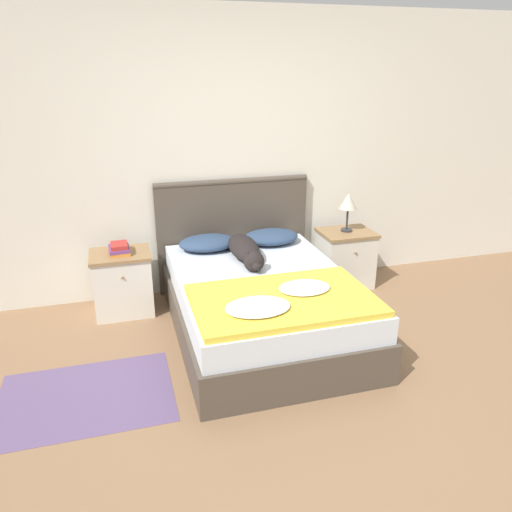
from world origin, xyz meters
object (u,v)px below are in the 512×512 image
nightstand_right (345,258)px  table_lamp (348,203)px  pillow_right (271,237)px  book_stack (119,249)px  nightstand_left (123,283)px  dog (245,250)px  pillow_left (208,243)px  bed (263,306)px

nightstand_right → table_lamp: (0.00, 0.01, 0.56)m
table_lamp → pillow_right: bearing=179.9°
pillow_right → table_lamp: table_lamp is taller
book_stack → nightstand_left: bearing=107.2°
nightstand_left → dog: 1.12m
book_stack → nightstand_right: bearing=0.2°
nightstand_right → pillow_left: bearing=179.4°
nightstand_right → pillow_left: (-1.36, 0.02, 0.29)m
pillow_left → table_lamp: bearing=-0.0°
nightstand_right → bed: bearing=-146.4°
pillow_left → table_lamp: 1.38m
bed → pillow_right: 0.84m
pillow_left → book_stack: 0.77m
bed → pillow_right: bearing=67.7°
pillow_left → dog: dog is taller
pillow_right → book_stack: book_stack is taller
nightstand_right → table_lamp: size_ratio=1.49×
bed → pillow_left: pillow_left is taller
nightstand_right → book_stack: (-2.12, -0.01, 0.32)m
book_stack → table_lamp: (2.12, 0.02, 0.24)m
nightstand_right → pillow_right: bearing=178.9°
pillow_left → dog: (0.26, -0.33, 0.02)m
bed → nightstand_left: 1.28m
nightstand_left → book_stack: 0.32m
nightstand_left → book_stack: size_ratio=2.40×
nightstand_left → pillow_right: 1.39m
nightstand_left → pillow_right: pillow_right is taller
book_stack → table_lamp: bearing=0.6°
nightstand_right → table_lamp: bearing=90.0°
dog → book_stack: (-1.03, 0.31, 0.01)m
pillow_right → table_lamp: size_ratio=1.39×
pillow_right → book_stack: size_ratio=2.23×
nightstand_left → pillow_left: bearing=1.1°
nightstand_left → nightstand_right: same height
dog → bed: bearing=-85.0°
nightstand_left → nightstand_right: (2.13, 0.00, 0.00)m
bed → nightstand_left: (-1.06, 0.71, 0.03)m
nightstand_right → pillow_right: 0.82m
nightstand_right → pillow_right: (-0.77, 0.02, 0.29)m
nightstand_right → book_stack: size_ratio=2.40×
pillow_left → dog: 0.42m
table_lamp → pillow_left: bearing=180.0°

